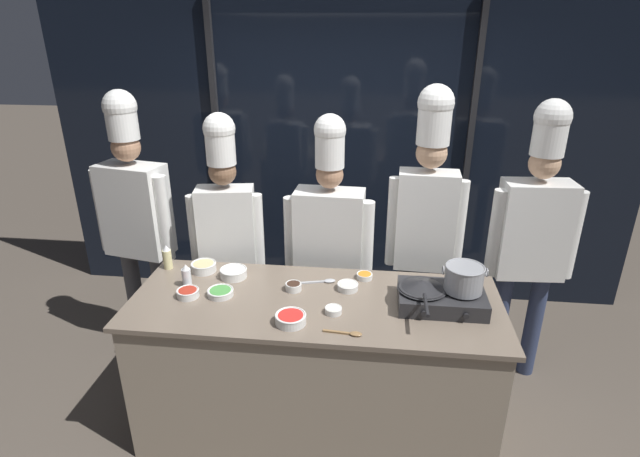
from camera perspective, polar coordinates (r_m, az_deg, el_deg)
ground_plane at (r=3.52m, az=-0.50°, el=-21.39°), size 24.00×24.00×0.00m
window_wall_back at (r=4.45m, az=2.31°, el=8.47°), size 5.14×0.09×2.70m
demo_counter at (r=3.21m, az=-0.53°, el=-15.36°), size 2.17×0.83×0.94m
portable_stove at (r=2.95m, az=13.70°, el=-7.70°), size 0.49×0.35×0.11m
frying_pan at (r=2.89m, az=11.64°, el=-6.33°), size 0.28×0.49×0.05m
stock_pot at (r=2.90m, az=16.14°, el=-5.45°), size 0.24×0.22×0.15m
squeeze_bottle_clear at (r=3.15m, az=-15.01°, el=-5.27°), size 0.06×0.06×0.15m
squeeze_bottle_oil at (r=3.41m, az=-17.06°, el=-3.17°), size 0.06×0.06×0.17m
prep_bowl_rice at (r=3.22m, az=-9.86°, el=-4.95°), size 0.17×0.17×0.06m
prep_bowl_onion at (r=3.04m, az=3.19°, el=-6.58°), size 0.13×0.13×0.04m
prep_bowl_chili_flakes at (r=3.06m, az=-14.87°, el=-7.09°), size 0.13×0.13×0.05m
prep_bowl_scallions at (r=3.03m, az=-11.31°, el=-7.13°), size 0.16×0.16×0.04m
prep_bowl_ginger at (r=3.33m, az=-13.15°, el=-4.24°), size 0.16×0.16×0.06m
prep_bowl_carrots at (r=3.17m, az=5.11°, el=-5.38°), size 0.10×0.10×0.03m
prep_bowl_garlic at (r=2.81m, az=1.55°, el=-9.27°), size 0.10×0.10×0.04m
prep_bowl_bell_pepper at (r=2.73m, az=-3.37°, el=-10.19°), size 0.17×0.17×0.06m
prep_bowl_soy_glaze at (r=3.03m, az=-3.05°, el=-6.59°), size 0.10×0.10×0.05m
serving_spoon_slotted at (r=3.12m, az=0.50°, el=-6.04°), size 0.23×0.09×0.02m
serving_spoon_solid at (r=2.65m, az=3.41°, el=-11.87°), size 0.21×0.05×0.02m
chef_head at (r=3.86m, az=-20.35°, el=1.92°), size 0.61×0.33×2.03m
chef_sous at (r=3.53m, az=-10.62°, el=0.24°), size 0.51×0.27×1.90m
chef_line at (r=3.46m, az=1.04°, el=-0.81°), size 0.62×0.27×1.90m
chef_pastry at (r=3.44m, az=12.07°, el=1.90°), size 0.52×0.23×2.09m
chef_apprentice at (r=3.61m, az=23.16°, el=-0.02°), size 0.59×0.26×2.01m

